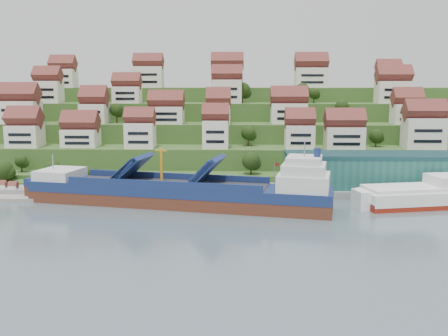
{
  "coord_description": "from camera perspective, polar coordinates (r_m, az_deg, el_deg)",
  "views": [
    {
      "loc": [
        8.21,
        -130.57,
        31.86
      ],
      "look_at": [
        3.44,
        14.0,
        8.0
      ],
      "focal_mm": 40.0,
      "sensor_mm": 36.0,
      "label": 1
    }
  ],
  "objects": [
    {
      "name": "second_ship",
      "position": [
        143.72,
        21.58,
        -3.01
      ],
      "size": [
        32.41,
        17.5,
        8.91
      ],
      "rotation": [
        0.0,
        0.0,
        0.21
      ],
      "color": "maroon",
      "rests_on": "ground"
    },
    {
      "name": "ground",
      "position": [
        134.65,
        -1.66,
        -4.32
      ],
      "size": [
        300.0,
        300.0,
        0.0
      ],
      "primitive_type": "plane",
      "color": "slate",
      "rests_on": "ground"
    },
    {
      "name": "quay",
      "position": [
        149.25,
        6.39,
        -2.59
      ],
      "size": [
        180.0,
        14.0,
        2.2
      ],
      "primitive_type": "cube",
      "color": "gray",
      "rests_on": "ground"
    },
    {
      "name": "hillside_village",
      "position": [
        191.63,
        -0.86,
        7.15
      ],
      "size": [
        157.71,
        61.83,
        29.14
      ],
      "color": "white",
      "rests_on": "ground"
    },
    {
      "name": "flagpole",
      "position": [
        143.12,
        5.83,
        -0.73
      ],
      "size": [
        1.28,
        0.16,
        8.0
      ],
      "color": "gray",
      "rests_on": "quay"
    },
    {
      "name": "pebble_beach",
      "position": [
        160.29,
        -22.58,
        -2.64
      ],
      "size": [
        45.0,
        20.0,
        1.0
      ],
      "primitive_type": "cube",
      "color": "gray",
      "rests_on": "ground"
    },
    {
      "name": "hillside",
      "position": [
        235.23,
        -0.12,
        4.2
      ],
      "size": [
        260.0,
        128.0,
        31.0
      ],
      "color": "#2D4C1E",
      "rests_on": "ground"
    },
    {
      "name": "warehouse",
      "position": [
        155.89,
        18.18,
        -0.21
      ],
      "size": [
        60.0,
        15.0,
        10.0
      ],
      "primitive_type": "cube",
      "color": "#236058",
      "rests_on": "quay"
    },
    {
      "name": "beach_huts",
      "position": [
        159.72,
        -23.45,
        -2.16
      ],
      "size": [
        14.4,
        3.7,
        2.2
      ],
      "color": "white",
      "rests_on": "pebble_beach"
    },
    {
      "name": "hillside_trees",
      "position": [
        175.91,
        -2.32,
        4.41
      ],
      "size": [
        142.29,
        63.02,
        30.48
      ],
      "color": "#203712",
      "rests_on": "ground"
    },
    {
      "name": "cargo_ship",
      "position": [
        134.18,
        -4.49,
        -2.89
      ],
      "size": [
        83.23,
        29.18,
        18.32
      ],
      "rotation": [
        0.0,
        0.0,
        -0.2
      ],
      "color": "#582A1A",
      "rests_on": "ground"
    }
  ]
}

